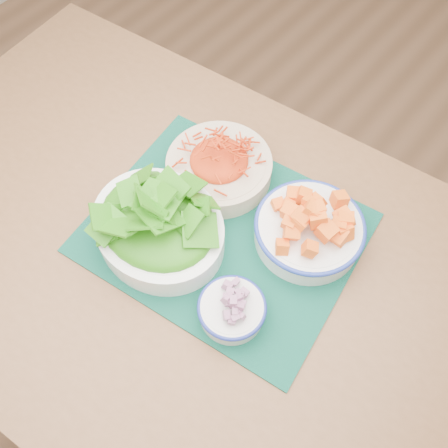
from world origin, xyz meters
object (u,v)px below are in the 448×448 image
(table, at_px, (168,257))
(placemat, at_px, (224,232))
(carrot_bowl, at_px, (219,164))
(squash_bowl, at_px, (310,225))
(onion_bowl, at_px, (232,308))
(lettuce_bowl, at_px, (158,222))

(table, height_order, placemat, placemat)
(table, xyz_separation_m, carrot_bowl, (-0.01, 0.18, 0.13))
(squash_bowl, height_order, onion_bowl, squash_bowl)
(placemat, bearing_deg, lettuce_bowl, -142.65)
(placemat, distance_m, carrot_bowl, 0.14)
(carrot_bowl, distance_m, onion_bowl, 0.30)
(squash_bowl, relative_size, lettuce_bowl, 0.92)
(carrot_bowl, bearing_deg, table, -87.50)
(squash_bowl, xyz_separation_m, onion_bowl, (-0.01, -0.21, -0.02))
(table, distance_m, squash_bowl, 0.31)
(lettuce_bowl, bearing_deg, squash_bowl, 45.33)
(placemat, height_order, lettuce_bowl, lettuce_bowl)
(table, xyz_separation_m, lettuce_bowl, (-0.00, -0.01, 0.15))
(carrot_bowl, relative_size, squash_bowl, 0.94)
(onion_bowl, bearing_deg, carrot_bowl, 134.18)
(squash_bowl, bearing_deg, placemat, -145.07)
(placemat, height_order, squash_bowl, squash_bowl)
(lettuce_bowl, xyz_separation_m, onion_bowl, (0.20, -0.03, -0.03))
(carrot_bowl, distance_m, lettuce_bowl, 0.18)
(table, bearing_deg, lettuce_bowl, -99.03)
(placemat, distance_m, onion_bowl, 0.17)
(carrot_bowl, height_order, lettuce_bowl, lettuce_bowl)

